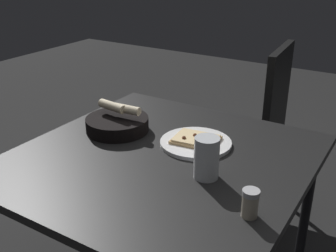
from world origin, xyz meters
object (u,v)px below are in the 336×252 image
object	(u,v)px
pizza_plate	(196,142)
pepper_shaker	(250,205)
chair_near	(253,123)
beer_glass	(206,160)
bread_basket	(117,123)
dining_table	(162,171)

from	to	relation	value
pizza_plate	pepper_shaker	size ratio (longest dim) A/B	3.24
chair_near	beer_glass	bearing A→B (deg)	101.16
pizza_plate	bread_basket	distance (m)	0.33
pizza_plate	beer_glass	bearing A→B (deg)	126.26
dining_table	chair_near	xyz separation A→B (m)	(-0.01, -0.89, -0.13)
bread_basket	chair_near	xyz separation A→B (m)	(-0.28, -0.80, -0.23)
dining_table	pizza_plate	xyz separation A→B (m)	(-0.06, -0.14, 0.07)
bread_basket	pepper_shaker	bearing A→B (deg)	158.39
dining_table	beer_glass	world-z (taller)	beer_glass
chair_near	pizza_plate	bearing A→B (deg)	93.54
pizza_plate	chair_near	xyz separation A→B (m)	(0.05, -0.75, -0.20)
beer_glass	pepper_shaker	size ratio (longest dim) A/B	1.68
dining_table	pepper_shaker	world-z (taller)	pepper_shaker
pizza_plate	beer_glass	xyz separation A→B (m)	(-0.14, 0.19, 0.05)
pepper_shaker	chair_near	xyz separation A→B (m)	(0.38, -1.06, -0.23)
dining_table	bread_basket	xyz separation A→B (m)	(0.27, -0.09, 0.09)
dining_table	bread_basket	distance (m)	0.30
pepper_shaker	chair_near	size ratio (longest dim) A/B	0.09
dining_table	pizza_plate	distance (m)	0.17
dining_table	pizza_plate	size ratio (longest dim) A/B	3.76
pizza_plate	chair_near	bearing A→B (deg)	-86.46
pizza_plate	bread_basket	size ratio (longest dim) A/B	1.07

